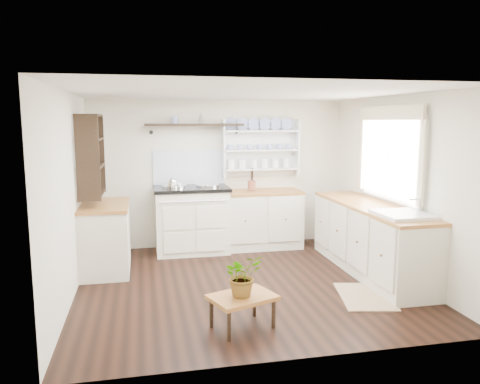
{
  "coord_description": "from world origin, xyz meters",
  "views": [
    {
      "loc": [
        -1.2,
        -5.39,
        1.98
      ],
      "look_at": [
        -0.01,
        0.25,
        1.1
      ],
      "focal_mm": 35.0,
      "sensor_mm": 36.0,
      "label": 1
    }
  ],
  "objects": [
    {
      "name": "left_cabinets",
      "position": [
        -1.7,
        0.9,
        0.46
      ],
      "size": [
        0.62,
        1.13,
        0.9
      ],
      "color": "beige",
      "rests_on": "floor"
    },
    {
      "name": "high_shelf",
      "position": [
        -0.4,
        1.78,
        1.91
      ],
      "size": [
        1.5,
        0.29,
        0.16
      ],
      "color": "black",
      "rests_on": "wall_back"
    },
    {
      "name": "utensil_crock",
      "position": [
        0.47,
        1.68,
        0.98
      ],
      "size": [
        0.12,
        0.12,
        0.14
      ],
      "primitive_type": "cylinder",
      "color": "brown",
      "rests_on": "back_cabinets"
    },
    {
      "name": "floor_rug",
      "position": [
        1.23,
        -0.73,
        0.01
      ],
      "size": [
        0.72,
        0.95,
        0.02
      ],
      "primitive_type": "cube",
      "rotation": [
        0.0,
        0.0,
        -0.21
      ],
      "color": "#937455",
      "rests_on": "floor"
    },
    {
      "name": "right_cabinets",
      "position": [
        1.7,
        0.1,
        0.46
      ],
      "size": [
        0.62,
        2.43,
        0.9
      ],
      "color": "beige",
      "rests_on": "floor"
    },
    {
      "name": "wall_left",
      "position": [
        -2.0,
        0.0,
        1.15
      ],
      "size": [
        0.02,
        3.8,
        2.3
      ],
      "primitive_type": "cube",
      "color": "#EDE4CC",
      "rests_on": "ground"
    },
    {
      "name": "window",
      "position": [
        1.95,
        0.15,
        1.56
      ],
      "size": [
        0.08,
        1.55,
        1.22
      ],
      "color": "white",
      "rests_on": "wall_right"
    },
    {
      "name": "belfast_sink",
      "position": [
        1.7,
        -0.65,
        0.8
      ],
      "size": [
        0.55,
        0.6,
        0.45
      ],
      "color": "white",
      "rests_on": "right_cabinets"
    },
    {
      "name": "potted_plant",
      "position": [
        -0.3,
        -1.22,
        0.53
      ],
      "size": [
        0.45,
        0.42,
        0.4
      ],
      "primitive_type": "imported",
      "rotation": [
        0.0,
        0.0,
        0.35
      ],
      "color": "#3F7233",
      "rests_on": "center_table"
    },
    {
      "name": "ceiling",
      "position": [
        0.0,
        0.0,
        2.3
      ],
      "size": [
        4.0,
        3.8,
        0.01
      ],
      "primitive_type": "cube",
      "color": "white",
      "rests_on": "wall_back"
    },
    {
      "name": "kettle",
      "position": [
        -0.77,
        1.45,
        1.04
      ],
      "size": [
        0.17,
        0.17,
        0.21
      ],
      "primitive_type": null,
      "color": "silver",
      "rests_on": "aga_cooker"
    },
    {
      "name": "wall_right",
      "position": [
        2.0,
        0.0,
        1.15
      ],
      "size": [
        0.02,
        3.8,
        2.3
      ],
      "primitive_type": "cube",
      "color": "#EDE4CC",
      "rests_on": "ground"
    },
    {
      "name": "left_shelving",
      "position": [
        -1.84,
        0.9,
        1.55
      ],
      "size": [
        0.28,
        0.8,
        1.05
      ],
      "primitive_type": "cube",
      "color": "black",
      "rests_on": "wall_left"
    },
    {
      "name": "plate_rack",
      "position": [
        0.65,
        1.86,
        1.56
      ],
      "size": [
        1.2,
        0.22,
        0.9
      ],
      "color": "white",
      "rests_on": "wall_back"
    },
    {
      "name": "center_table",
      "position": [
        -0.3,
        -1.22,
        0.28
      ],
      "size": [
        0.71,
        0.61,
        0.33
      ],
      "rotation": [
        0.0,
        0.0,
        0.36
      ],
      "color": "brown",
      "rests_on": "floor"
    },
    {
      "name": "floor",
      "position": [
        0.0,
        0.0,
        0.0
      ],
      "size": [
        4.0,
        3.8,
        0.01
      ],
      "primitive_type": "cube",
      "color": "black",
      "rests_on": "ground"
    },
    {
      "name": "back_cabinets",
      "position": [
        0.6,
        1.6,
        0.46
      ],
      "size": [
        1.27,
        0.63,
        0.9
      ],
      "color": "beige",
      "rests_on": "floor"
    },
    {
      "name": "aga_cooker",
      "position": [
        -0.49,
        1.57,
        0.51
      ],
      "size": [
        1.12,
        0.77,
        1.03
      ],
      "color": "white",
      "rests_on": "floor"
    },
    {
      "name": "wall_back",
      "position": [
        0.0,
        1.9,
        1.15
      ],
      "size": [
        4.0,
        0.02,
        2.3
      ],
      "primitive_type": "cube",
      "color": "#EDE4CC",
      "rests_on": "ground"
    }
  ]
}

